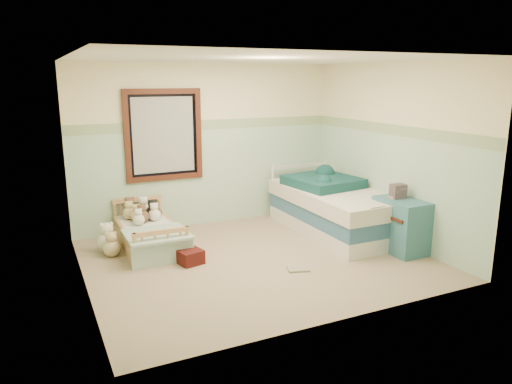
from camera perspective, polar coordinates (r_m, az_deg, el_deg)
name	(u,v)px	position (r m, az deg, el deg)	size (l,w,h in m)	color
floor	(257,260)	(6.30, 0.17, -7.99)	(4.20, 3.60, 0.02)	#8B7959
ceiling	(258,58)	(5.87, 0.18, 15.57)	(4.20, 3.60, 0.02)	silver
wall_back	(208,146)	(7.60, -5.72, 5.47)	(4.20, 0.04, 2.50)	beige
wall_front	(343,195)	(4.44, 10.26, -0.30)	(4.20, 0.04, 2.50)	beige
wall_left	(77,178)	(5.41, -20.32, 1.52)	(0.04, 3.60, 2.50)	beige
wall_right	(391,153)	(7.11, 15.67, 4.50)	(0.04, 3.60, 2.50)	beige
wainscot_mint	(209,177)	(7.67, -5.59, 1.76)	(4.20, 0.01, 1.50)	#A1C3A6
border_strip	(208,125)	(7.55, -5.73, 7.90)	(4.20, 0.01, 0.15)	#537D58
window_frame	(164,135)	(7.34, -10.83, 6.59)	(1.16, 0.06, 1.36)	black
window_blinds	(164,135)	(7.35, -10.85, 6.60)	(0.92, 0.01, 1.12)	beige
toddler_bed_frame	(149,241)	(6.85, -12.45, -5.61)	(0.72, 1.45, 0.19)	tan
toddler_mattress	(149,230)	(6.81, -12.51, -4.40)	(0.66, 1.38, 0.12)	white
patchwork_quilt	(157,234)	(6.36, -11.62, -4.89)	(0.78, 0.72, 0.03)	#679ECA
plush_bed_brown	(130,211)	(7.20, -14.65, -2.16)	(0.21, 0.21, 0.21)	brown
plush_bed_white	(144,210)	(7.24, -13.10, -2.03)	(0.20, 0.20, 0.20)	white
plush_bed_tan	(137,216)	(7.01, -13.89, -2.72)	(0.17, 0.17, 0.17)	#D0B67D
plush_bed_dark	(153,213)	(7.05, -12.07, -2.39)	(0.20, 0.20, 0.20)	black
plush_floor_cream	(108,242)	(6.82, -17.11, -5.61)	(0.27, 0.27, 0.27)	silver
plush_floor_tan	(112,248)	(6.62, -16.65, -6.36)	(0.23, 0.23, 0.23)	#D0B67D
twin_bed_frame	(335,225)	(7.42, 9.33, -3.86)	(1.09, 2.19, 0.22)	silver
twin_boxspring	(336,211)	(7.36, 9.39, -2.22)	(1.09, 2.19, 0.22)	navy
twin_mattress	(336,197)	(7.30, 9.46, -0.56)	(1.14, 2.23, 0.22)	silver
teal_blanket	(323,182)	(7.48, 7.89, 1.23)	(0.93, 0.99, 0.14)	#0A2E2E
dresser	(401,225)	(6.76, 16.70, -3.80)	(0.44, 0.71, 0.71)	#2D6378
book_stack	(398,191)	(6.71, 16.40, 0.09)	(0.19, 0.15, 0.19)	brown
red_pillow	(191,257)	(6.17, -7.71, -7.60)	(0.28, 0.25, 0.18)	maroon
floor_book	(298,269)	(5.98, 4.99, -9.00)	(0.26, 0.20, 0.02)	orange
extra_plush_0	(129,213)	(7.14, -14.74, -2.43)	(0.18, 0.18, 0.18)	#D0B67D
extra_plush_1	(142,217)	(6.91, -13.26, -2.84)	(0.18, 0.18, 0.18)	brown
extra_plush_2	(156,213)	(7.11, -11.66, -2.39)	(0.16, 0.16, 0.16)	brown
extra_plush_3	(155,215)	(6.98, -11.88, -2.64)	(0.18, 0.18, 0.18)	white
extra_plush_4	(139,220)	(6.81, -13.66, -3.20)	(0.16, 0.16, 0.16)	silver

